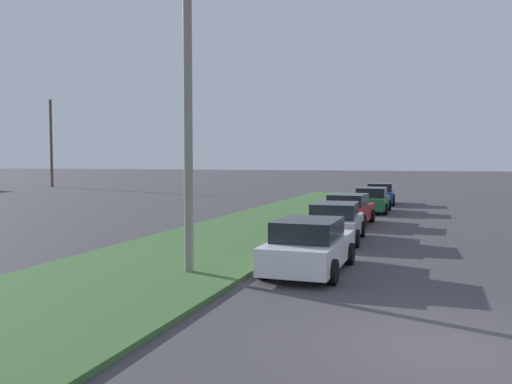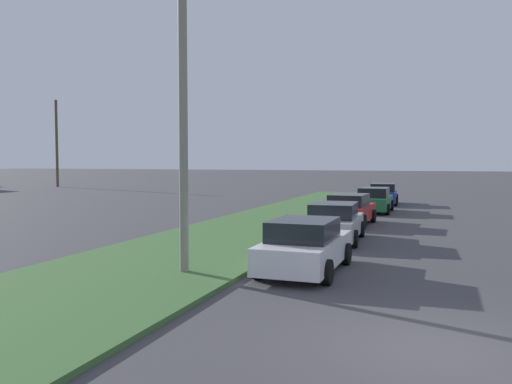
{
  "view_description": "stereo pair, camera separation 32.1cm",
  "coord_description": "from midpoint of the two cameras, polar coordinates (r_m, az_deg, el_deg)",
  "views": [
    {
      "loc": [
        -8.91,
        0.28,
        3.07
      ],
      "look_at": [
        13.24,
        7.72,
        1.67
      ],
      "focal_mm": 37.05,
      "sensor_mm": 36.0,
      "label": 1
    },
    {
      "loc": [
        -8.81,
        -0.02,
        3.07
      ],
      "look_at": [
        13.24,
        7.72,
        1.67
      ],
      "focal_mm": 37.05,
      "sensor_mm": 36.0,
      "label": 2
    }
  ],
  "objects": [
    {
      "name": "parked_car_white",
      "position": [
        14.65,
        5.14,
        -5.83
      ],
      "size": [
        4.31,
        2.04,
        1.47
      ],
      "rotation": [
        0.0,
        0.0,
        -0.01
      ],
      "color": "silver",
      "rests_on": "ground"
    },
    {
      "name": "parked_car_blue",
      "position": [
        37.9,
        13.01,
        -0.21
      ],
      "size": [
        4.4,
        2.22,
        1.47
      ],
      "rotation": [
        0.0,
        0.0,
        0.06
      ],
      "color": "#23389E",
      "rests_on": "ground"
    },
    {
      "name": "parked_car_red",
      "position": [
        25.56,
        9.63,
        -1.89
      ],
      "size": [
        4.37,
        2.16,
        1.47
      ],
      "rotation": [
        0.0,
        0.0,
        -0.04
      ],
      "color": "red",
      "rests_on": "ground"
    },
    {
      "name": "ground",
      "position": [
        9.38,
        19.05,
        -15.88
      ],
      "size": [
        300.0,
        300.0,
        0.0
      ],
      "primitive_type": "plane",
      "color": "#423F44"
    },
    {
      "name": "grass_median",
      "position": [
        20.59,
        -3.58,
        -4.98
      ],
      "size": [
        60.0,
        6.0,
        0.12
      ],
      "primitive_type": "cube",
      "color": "#3D6633",
      "rests_on": "ground"
    },
    {
      "name": "distant_utility_pole",
      "position": [
        65.2,
        -21.37,
        4.9
      ],
      "size": [
        0.3,
        0.3,
        10.0
      ],
      "primitive_type": "cylinder",
      "color": "brown",
      "rests_on": "ground"
    },
    {
      "name": "streetlight",
      "position": [
        13.85,
        -6.95,
        8.87
      ],
      "size": [
        1.09,
        2.8,
        7.5
      ],
      "color": "gray",
      "rests_on": "ground"
    },
    {
      "name": "parked_car_silver",
      "position": [
        20.27,
        8.11,
        -3.27
      ],
      "size": [
        4.39,
        2.19,
        1.47
      ],
      "rotation": [
        0.0,
        0.0,
        0.05
      ],
      "color": "#B2B5BA",
      "rests_on": "ground"
    },
    {
      "name": "parked_car_green",
      "position": [
        31.94,
        12.13,
        -0.86
      ],
      "size": [
        4.31,
        2.04,
        1.47
      ],
      "rotation": [
        0.0,
        0.0,
        0.01
      ],
      "color": "#1E6B38",
      "rests_on": "ground"
    }
  ]
}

